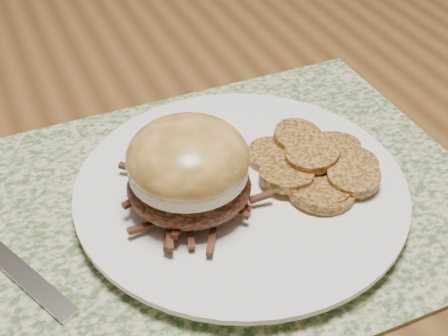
# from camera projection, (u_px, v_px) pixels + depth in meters

# --- Properties ---
(dining_table) EXTENTS (1.50, 0.90, 0.75)m
(dining_table) POSITION_uv_depth(u_px,v_px,m) (140.00, 191.00, 0.66)
(dining_table) COLOR brown
(dining_table) RESTS_ON ground
(placemat) EXTENTS (0.45, 0.33, 0.00)m
(placemat) POSITION_uv_depth(u_px,v_px,m) (214.00, 204.00, 0.52)
(placemat) COLOR #3C5F31
(placemat) RESTS_ON dining_table
(dinner_plate) EXTENTS (0.26, 0.26, 0.02)m
(dinner_plate) POSITION_uv_depth(u_px,v_px,m) (241.00, 191.00, 0.52)
(dinner_plate) COLOR white
(dinner_plate) RESTS_ON placemat
(pork_sandwich) EXTENTS (0.13, 0.12, 0.07)m
(pork_sandwich) POSITION_uv_depth(u_px,v_px,m) (188.00, 169.00, 0.47)
(pork_sandwich) COLOR black
(pork_sandwich) RESTS_ON dinner_plate
(roasted_potatoes) EXTENTS (0.12, 0.13, 0.03)m
(roasted_potatoes) POSITION_uv_depth(u_px,v_px,m) (315.00, 166.00, 0.52)
(roasted_potatoes) COLOR #9C672E
(roasted_potatoes) RESTS_ON dinner_plate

